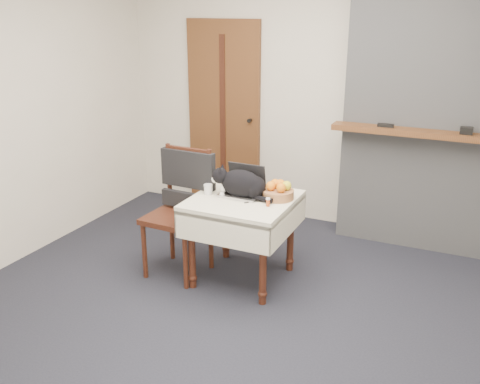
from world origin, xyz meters
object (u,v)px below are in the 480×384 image
object	(u,v)px
pill_bottle	(268,202)
chair	(183,194)
side_table	(243,212)
cream_jar	(208,189)
cat	(242,184)
fruit_basket	(278,191)
laptop	(243,187)
door	(224,117)

from	to	relation	value
pill_bottle	chair	world-z (taller)	chair
side_table	cream_jar	world-z (taller)	cream_jar
cat	cream_jar	size ratio (longest dim) A/B	6.58
fruit_basket	chair	bearing A→B (deg)	-169.84
side_table	cream_jar	xyz separation A→B (m)	(-0.29, -0.02, 0.15)
laptop	cat	bearing A→B (deg)	-68.82
laptop	fruit_basket	xyz separation A→B (m)	(0.29, 0.02, -0.00)
cat	fruit_basket	distance (m)	0.28
cream_jar	pill_bottle	world-z (taller)	cream_jar
cream_jar	fruit_basket	world-z (taller)	fruit_basket
pill_bottle	side_table	bearing A→B (deg)	161.47
laptop	pill_bottle	distance (m)	0.33
door	cat	distance (m)	1.70
laptop	side_table	bearing A→B (deg)	-65.27
door	fruit_basket	world-z (taller)	door
door	cream_jar	world-z (taller)	door
chair	laptop	bearing A→B (deg)	15.85
laptop	pill_bottle	xyz separation A→B (m)	(0.28, -0.17, -0.02)
cat	cream_jar	bearing A→B (deg)	179.20
cream_jar	fruit_basket	bearing A→B (deg)	14.23
cream_jar	chair	world-z (taller)	chair
side_table	laptop	xyz separation A→B (m)	(-0.04, 0.09, 0.17)
laptop	cat	world-z (taller)	cat
side_table	chair	world-z (taller)	chair
side_table	door	bearing A→B (deg)	121.23
door	fruit_basket	size ratio (longest dim) A/B	8.04
door	pill_bottle	distance (m)	1.94
cream_jar	pill_bottle	size ratio (longest dim) A/B	1.21
door	pill_bottle	size ratio (longest dim) A/B	30.23
cream_jar	laptop	bearing A→B (deg)	24.25
side_table	pill_bottle	world-z (taller)	pill_bottle
chair	side_table	bearing A→B (deg)	5.29
side_table	cat	world-z (taller)	cat
fruit_basket	chair	size ratio (longest dim) A/B	0.24
cream_jar	fruit_basket	distance (m)	0.56
side_table	laptop	size ratio (longest dim) A/B	2.42
door	chair	bearing A→B (deg)	-76.21
cream_jar	pill_bottle	distance (m)	0.54
side_table	cream_jar	bearing A→B (deg)	-175.17
cat	chair	xyz separation A→B (m)	(-0.51, -0.05, -0.14)
pill_bottle	fruit_basket	xyz separation A→B (m)	(0.01, 0.19, 0.02)
pill_bottle	fruit_basket	distance (m)	0.20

